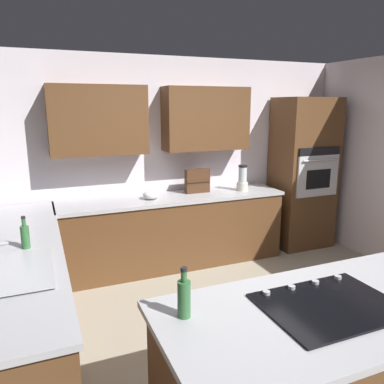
# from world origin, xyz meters

# --- Properties ---
(ground_plane) EXTENTS (14.00, 14.00, 0.00)m
(ground_plane) POSITION_xyz_m (0.00, 0.00, 0.00)
(ground_plane) COLOR #9E937F
(wall_back) EXTENTS (6.00, 0.44, 2.60)m
(wall_back) POSITION_xyz_m (0.08, -2.04, 1.45)
(wall_back) COLOR silver
(wall_back) RESTS_ON ground
(lower_cabinets_back) EXTENTS (2.80, 0.60, 0.86)m
(lower_cabinets_back) POSITION_xyz_m (0.10, -1.72, 0.43)
(lower_cabinets_back) COLOR brown
(lower_cabinets_back) RESTS_ON ground
(countertop_back) EXTENTS (2.84, 0.64, 0.04)m
(countertop_back) POSITION_xyz_m (0.10, -1.72, 0.88)
(countertop_back) COLOR #B2B2B7
(countertop_back) RESTS_ON lower_cabinets_back
(lower_cabinets_side) EXTENTS (0.60, 2.90, 0.86)m
(lower_cabinets_side) POSITION_xyz_m (1.82, -0.55, 0.43)
(lower_cabinets_side) COLOR brown
(lower_cabinets_side) RESTS_ON ground
(countertop_side) EXTENTS (0.64, 2.94, 0.04)m
(countertop_side) POSITION_xyz_m (1.82, -0.55, 0.88)
(countertop_side) COLOR #B2B2B7
(countertop_side) RESTS_ON lower_cabinets_side
(island_base) EXTENTS (1.90, 0.87, 0.86)m
(island_base) POSITION_xyz_m (0.17, 1.10, 0.43)
(island_base) COLOR brown
(island_base) RESTS_ON ground
(island_top) EXTENTS (1.98, 0.95, 0.04)m
(island_top) POSITION_xyz_m (0.17, 1.10, 0.88)
(island_top) COLOR #B2B2B7
(island_top) RESTS_ON island_base
(wall_oven) EXTENTS (0.80, 0.66, 2.11)m
(wall_oven) POSITION_xyz_m (-1.85, -1.72, 1.06)
(wall_oven) COLOR brown
(wall_oven) RESTS_ON ground
(sink_unit) EXTENTS (0.46, 0.70, 0.23)m
(sink_unit) POSITION_xyz_m (1.83, -0.04, 0.92)
(sink_unit) COLOR #515456
(sink_unit) RESTS_ON countertop_side
(cooktop) EXTENTS (0.76, 0.56, 0.03)m
(cooktop) POSITION_xyz_m (0.17, 1.09, 0.91)
(cooktop) COLOR black
(cooktop) RESTS_ON island_top
(blender) EXTENTS (0.15, 0.15, 0.34)m
(blender) POSITION_xyz_m (-0.85, -1.69, 1.05)
(blender) COLOR beige
(blender) RESTS_ON countertop_back
(mixing_bowl) EXTENTS (0.20, 0.20, 0.11)m
(mixing_bowl) POSITION_xyz_m (0.40, -1.69, 0.96)
(mixing_bowl) COLOR white
(mixing_bowl) RESTS_ON countertop_back
(spice_rack) EXTENTS (0.32, 0.11, 0.31)m
(spice_rack) POSITION_xyz_m (-0.25, -1.80, 1.05)
(spice_rack) COLOR #472B19
(spice_rack) RESTS_ON countertop_back
(dish_soap_bottle) EXTENTS (0.07, 0.07, 0.26)m
(dish_soap_bottle) POSITION_xyz_m (1.77, -0.52, 1.00)
(dish_soap_bottle) COLOR #336B38
(dish_soap_bottle) RESTS_ON countertop_side
(oil_bottle) EXTENTS (0.07, 0.07, 0.28)m
(oil_bottle) POSITION_xyz_m (0.97, 0.88, 1.01)
(oil_bottle) COLOR #336B38
(oil_bottle) RESTS_ON island_top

